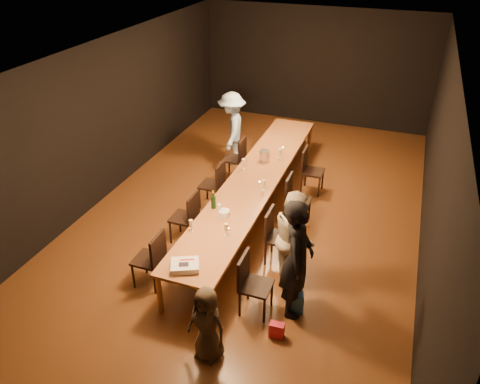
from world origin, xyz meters
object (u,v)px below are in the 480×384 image
(chair_left_3, at_px, (234,158))
(child, at_px, (207,324))
(chair_right_0, at_px, (256,285))
(chair_left_1, at_px, (184,217))
(chair_left_0, at_px, (148,259))
(birthday_cake, at_px, (185,266))
(woman_tan, at_px, (294,237))
(chair_right_1, at_px, (280,237))
(man_blue, at_px, (232,129))
(ice_bucket, at_px, (265,156))
(chair_right_3, at_px, (313,171))
(table, at_px, (254,181))
(champagne_bottle, at_px, (213,199))
(chair_right_2, at_px, (298,200))
(woman_birthday, at_px, (297,259))
(chair_left_2, at_px, (212,184))
(plate_stack, at_px, (224,213))

(chair_left_3, distance_m, child, 4.76)
(chair_right_0, distance_m, chair_left_1, 2.08)
(chair_left_0, height_order, birthday_cake, chair_left_0)
(woman_tan, height_order, birthday_cake, woman_tan)
(chair_right_1, xyz_separation_m, chair_left_3, (-1.70, 2.40, 0.00))
(man_blue, height_order, ice_bucket, man_blue)
(chair_right_3, relative_size, chair_left_3, 1.00)
(table, xyz_separation_m, woman_tan, (1.15, -1.54, 0.07))
(chair_left_0, distance_m, champagne_bottle, 1.42)
(woman_tan, bearing_deg, chair_right_1, 17.52)
(chair_right_0, distance_m, chair_right_2, 2.40)
(man_blue, bearing_deg, chair_right_3, 55.19)
(chair_left_1, xyz_separation_m, chair_left_3, (0.00, 2.40, 0.00))
(champagne_bottle, bearing_deg, woman_birthday, -31.42)
(chair_left_0, bearing_deg, birthday_cake, -111.67)
(chair_left_1, bearing_deg, birthday_cake, -152.71)
(chair_right_0, xyz_separation_m, chair_left_2, (-1.70, 2.40, 0.00))
(chair_right_3, xyz_separation_m, woman_birthday, (0.50, -3.38, 0.44))
(chair_right_0, relative_size, chair_left_0, 1.00)
(chair_right_1, relative_size, plate_stack, 5.10)
(chair_right_1, bearing_deg, champagne_bottle, -91.39)
(child, distance_m, ice_bucket, 4.17)
(chair_right_3, distance_m, birthday_cake, 4.03)
(chair_right_2, distance_m, birthday_cake, 2.88)
(man_blue, relative_size, champagne_bottle, 5.02)
(chair_left_0, bearing_deg, chair_right_1, -54.78)
(woman_tan, relative_size, champagne_bottle, 4.73)
(woman_tan, distance_m, champagne_bottle, 1.50)
(woman_birthday, distance_m, woman_tan, 0.68)
(table, height_order, chair_left_2, chair_left_2)
(chair_right_1, xyz_separation_m, chair_left_0, (-1.70, -1.20, 0.00))
(plate_stack, bearing_deg, woman_birthday, -31.17)
(man_blue, bearing_deg, chair_right_1, 16.89)
(table, distance_m, chair_left_3, 1.49)
(woman_birthday, bearing_deg, chair_right_2, 5.53)
(chair_left_1, bearing_deg, chair_right_0, -125.22)
(chair_left_0, relative_size, ice_bucket, 4.35)
(chair_left_2, distance_m, champagne_bottle, 1.37)
(chair_right_1, height_order, birthday_cake, chair_right_1)
(man_blue, bearing_deg, chair_left_0, -12.14)
(woman_birthday, bearing_deg, man_blue, 24.33)
(woman_tan, bearing_deg, chair_left_3, 12.24)
(chair_right_2, distance_m, child, 3.38)
(woman_birthday, bearing_deg, chair_left_2, 37.93)
(woman_tan, height_order, man_blue, man_blue)
(chair_left_3, distance_m, man_blue, 0.82)
(chair_left_2, height_order, woman_tan, woman_tan)
(chair_right_3, height_order, child, child)
(chair_right_2, bearing_deg, woman_birthday, 12.83)
(chair_left_2, distance_m, man_blue, 1.93)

